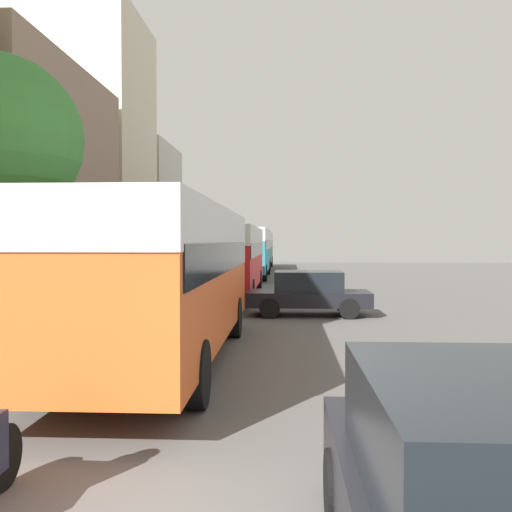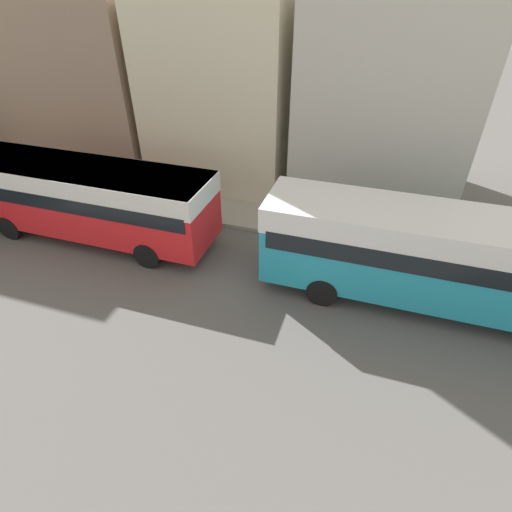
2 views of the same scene
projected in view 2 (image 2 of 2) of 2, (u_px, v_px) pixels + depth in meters
building_midblock at (74, 82)px, 20.69m from camera, size 5.02×9.26×8.35m
building_far_terrace at (222, 35)px, 17.31m from camera, size 5.29×6.57×13.17m
building_end_row at (385, 104)px, 17.44m from camera, size 6.64×6.93×8.23m
bus_following at (86, 193)px, 15.25m from camera, size 2.65×10.13×2.99m
bus_third_in_line at (448, 251)px, 11.86m from camera, size 2.52×11.11×3.19m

